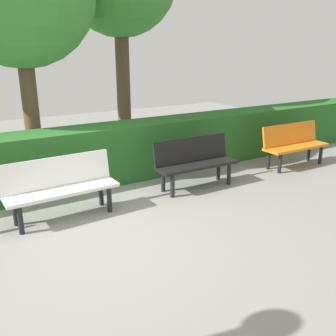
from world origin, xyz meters
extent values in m
plane|color=gray|center=(0.00, 0.00, 0.00)|extent=(18.44, 18.44, 0.00)
cube|color=orange|center=(-4.54, -0.44, 0.41)|extent=(1.50, 0.45, 0.05)
cube|color=orange|center=(-4.55, -0.63, 0.65)|extent=(1.50, 0.16, 0.42)
cylinder|color=black|center=(-5.14, -0.27, 0.20)|extent=(0.07, 0.07, 0.39)
cylinder|color=black|center=(-5.14, -0.57, 0.20)|extent=(0.07, 0.07, 0.39)
cylinder|color=black|center=(-3.94, -0.30, 0.20)|extent=(0.07, 0.07, 0.39)
cylinder|color=black|center=(-3.95, -0.60, 0.20)|extent=(0.07, 0.07, 0.39)
cube|color=black|center=(-2.09, -0.49, 0.41)|extent=(1.48, 0.45, 0.05)
cube|color=black|center=(-2.10, -0.68, 0.65)|extent=(1.48, 0.14, 0.42)
cylinder|color=black|center=(-2.68, -0.33, 0.20)|extent=(0.07, 0.07, 0.39)
cylinder|color=black|center=(-2.69, -0.63, 0.20)|extent=(0.07, 0.07, 0.39)
cylinder|color=black|center=(-1.50, -0.35, 0.20)|extent=(0.07, 0.07, 0.39)
cylinder|color=black|center=(-1.51, -0.65, 0.20)|extent=(0.07, 0.07, 0.39)
cube|color=white|center=(0.22, -0.49, 0.41)|extent=(1.57, 0.47, 0.05)
cube|color=white|center=(0.23, -0.68, 0.65)|extent=(1.56, 0.15, 0.42)
cylinder|color=black|center=(-0.41, -0.36, 0.20)|extent=(0.07, 0.07, 0.39)
cylinder|color=black|center=(-0.40, -0.66, 0.20)|extent=(0.07, 0.07, 0.39)
cylinder|color=black|center=(0.85, -0.33, 0.20)|extent=(0.07, 0.07, 0.39)
cylinder|color=black|center=(0.86, -0.63, 0.20)|extent=(0.07, 0.07, 0.39)
cube|color=#266023|center=(-1.02, -1.64, 0.51)|extent=(14.44, 0.74, 1.03)
cylinder|color=brown|center=(-2.20, -3.57, 1.52)|extent=(0.31, 0.31, 3.04)
cylinder|color=brown|center=(0.04, -2.92, 1.25)|extent=(0.29, 0.29, 2.50)
camera|label=1|loc=(1.51, 4.36, 2.29)|focal=39.42mm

